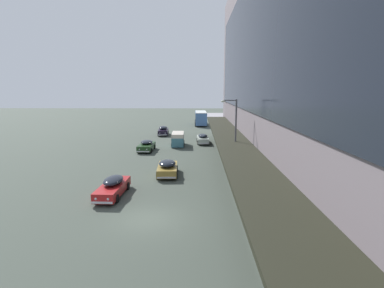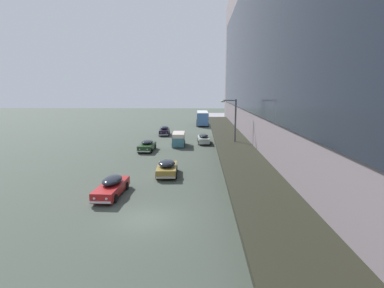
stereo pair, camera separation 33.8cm
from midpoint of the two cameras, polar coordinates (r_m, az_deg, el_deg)
ground at (r=20.01m, az=-8.11°, el=-14.02°), size 240.00×240.00×0.00m
sidewalk_kerb at (r=21.18m, az=23.60°, el=-13.19°), size 10.00×180.00×0.15m
building_facade at (r=19.82m, az=25.93°, el=18.80°), size 9.20×80.00×23.01m
transit_bus_kerbside_front at (r=71.12m, az=2.14°, el=5.09°), size 2.91×9.12×3.22m
sedan_lead_near at (r=46.73m, az=2.42°, el=1.03°), size 1.92×4.85×1.48m
sedan_lead_mid at (r=41.32m, az=-8.32°, el=-0.29°), size 2.03×4.62×1.46m
sedan_far_back at (r=29.27m, az=-4.48°, el=-4.52°), size 2.14×4.45×1.53m
sedan_second_near at (r=55.59m, az=-5.10°, el=2.55°), size 2.06×4.74×1.67m
sedan_second_mid at (r=24.55m, az=-14.66°, el=-7.79°), size 1.88×5.06×1.48m
vw_van at (r=44.78m, az=-2.34°, el=1.10°), size 2.02×4.61×1.96m
pedestrian_at_kerb at (r=20.56m, az=14.18°, el=-10.01°), size 0.60×0.33×1.86m
street_lamp at (r=28.09m, az=8.22°, el=2.23°), size 1.50×0.28×7.22m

